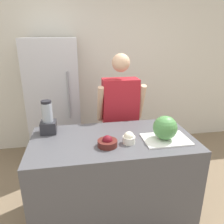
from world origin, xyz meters
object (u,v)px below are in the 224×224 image
at_px(watermelon, 165,128).
at_px(blender, 48,120).
at_px(bowl_cherries, 107,142).
at_px(refrigerator, 55,102).
at_px(person, 120,119).
at_px(bowl_cream, 129,138).

height_order(watermelon, blender, blender).
bearing_deg(blender, bowl_cherries, -35.26).
bearing_deg(refrigerator, watermelon, -53.26).
bearing_deg(person, refrigerator, 140.71).
bearing_deg(watermelon, refrigerator, 126.74).
xyz_separation_m(refrigerator, blender, (0.02, -1.11, 0.14)).
relative_size(watermelon, bowl_cream, 1.94).
xyz_separation_m(refrigerator, bowl_cherries, (0.55, -1.48, 0.04)).
distance_m(refrigerator, watermelon, 1.82).
height_order(bowl_cream, blender, blender).
distance_m(watermelon, bowl_cream, 0.35).
xyz_separation_m(bowl_cream, blender, (-0.73, 0.35, 0.09)).
distance_m(person, blender, 0.94).
relative_size(refrigerator, bowl_cherries, 10.22).
distance_m(person, watermelon, 0.84).
bearing_deg(bowl_cream, watermelon, 0.43).
height_order(refrigerator, person, refrigerator).
distance_m(bowl_cream, blender, 0.82).
bearing_deg(watermelon, blender, 161.83).
height_order(refrigerator, bowl_cherries, refrigerator).
height_order(bowl_cherries, bowl_cream, bowl_cream).
bearing_deg(refrigerator, bowl_cream, -62.82).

